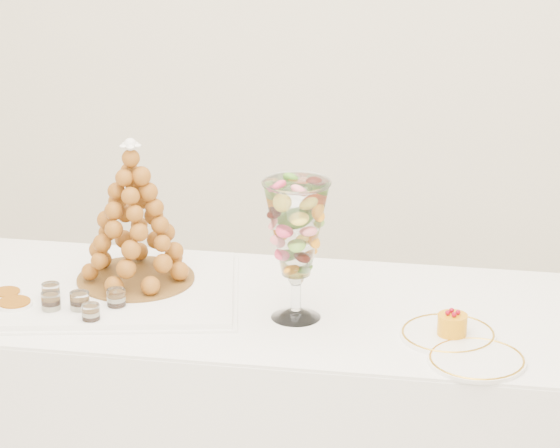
# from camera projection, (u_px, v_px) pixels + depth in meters

# --- Properties ---
(buffet_table) EXTENTS (1.81, 0.76, 0.68)m
(buffet_table) POSITION_uv_depth(u_px,v_px,m) (228.00, 415.00, 3.67)
(buffet_table) COLOR white
(buffet_table) RESTS_ON ground
(lace_tray) EXTENTS (0.75, 0.62, 0.02)m
(lace_tray) POSITION_uv_depth(u_px,v_px,m) (112.00, 291.00, 3.60)
(lace_tray) COLOR white
(lace_tray) RESTS_ON buffet_table
(macaron_vase) EXTENTS (0.17, 0.17, 0.37)m
(macaron_vase) POSITION_uv_depth(u_px,v_px,m) (296.00, 231.00, 3.38)
(macaron_vase) COLOR white
(macaron_vase) RESTS_ON buffet_table
(cake_plate) EXTENTS (0.24, 0.24, 0.01)m
(cake_plate) POSITION_uv_depth(u_px,v_px,m) (448.00, 335.00, 3.35)
(cake_plate) COLOR white
(cake_plate) RESTS_ON buffet_table
(spare_plate) EXTENTS (0.24, 0.24, 0.01)m
(spare_plate) POSITION_uv_depth(u_px,v_px,m) (477.00, 360.00, 3.21)
(spare_plate) COLOR white
(spare_plate) RESTS_ON buffet_table
(verrine_a) EXTENTS (0.06, 0.06, 0.07)m
(verrine_a) POSITION_uv_depth(u_px,v_px,m) (51.00, 295.00, 3.51)
(verrine_a) COLOR white
(verrine_a) RESTS_ON buffet_table
(verrine_b) EXTENTS (0.07, 0.07, 0.07)m
(verrine_b) POSITION_uv_depth(u_px,v_px,m) (80.00, 305.00, 3.45)
(verrine_b) COLOR white
(verrine_b) RESTS_ON buffet_table
(verrine_c) EXTENTS (0.05, 0.05, 0.07)m
(verrine_c) POSITION_uv_depth(u_px,v_px,m) (116.00, 301.00, 3.47)
(verrine_c) COLOR white
(verrine_c) RESTS_ON buffet_table
(verrine_d) EXTENTS (0.06, 0.06, 0.07)m
(verrine_d) POSITION_uv_depth(u_px,v_px,m) (51.00, 305.00, 3.45)
(verrine_d) COLOR white
(verrine_d) RESTS_ON buffet_table
(verrine_e) EXTENTS (0.05, 0.05, 0.06)m
(verrine_e) POSITION_uv_depth(u_px,v_px,m) (91.00, 316.00, 3.39)
(verrine_e) COLOR white
(verrine_e) RESTS_ON buffet_table
(ramekin_back) EXTENTS (0.08, 0.08, 0.03)m
(ramekin_back) POSITION_uv_depth(u_px,v_px,m) (7.00, 297.00, 3.55)
(ramekin_back) COLOR white
(ramekin_back) RESTS_ON buffet_table
(ramekin_front) EXTENTS (0.10, 0.10, 0.03)m
(ramekin_front) POSITION_uv_depth(u_px,v_px,m) (15.00, 308.00, 3.48)
(ramekin_front) COLOR white
(ramekin_front) RESTS_ON buffet_table
(croquembouche) EXTENTS (0.33, 0.33, 0.40)m
(croquembouche) POSITION_uv_depth(u_px,v_px,m) (133.00, 213.00, 3.57)
(croquembouche) COLOR brown
(croquembouche) RESTS_ON lace_tray
(mousse_cake) EXTENTS (0.08, 0.08, 0.07)m
(mousse_cake) POSITION_uv_depth(u_px,v_px,m) (452.00, 324.00, 3.33)
(mousse_cake) COLOR orange
(mousse_cake) RESTS_ON cake_plate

